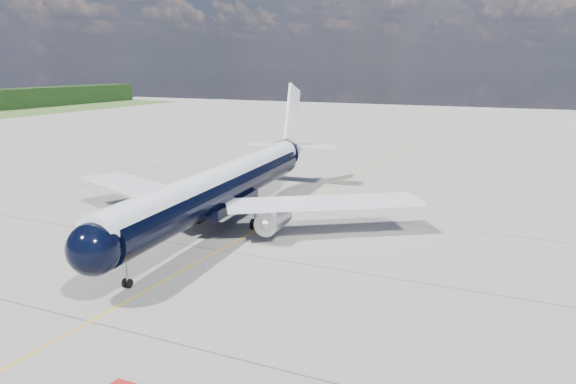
% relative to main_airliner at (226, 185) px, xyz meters
% --- Properties ---
extents(ground, '(320.00, 320.00, 0.00)m').
position_rel_main_airliner_xyz_m(ground, '(3.39, 13.13, -4.11)').
color(ground, gray).
rests_on(ground, ground).
extents(taxiway_centerline, '(0.16, 160.00, 0.01)m').
position_rel_main_airliner_xyz_m(taxiway_centerline, '(3.39, 8.13, -4.10)').
color(taxiway_centerline, '#E8AA0C').
rests_on(taxiway_centerline, ground).
extents(main_airliner, '(37.42, 45.79, 13.23)m').
position_rel_main_airliner_xyz_m(main_airliner, '(0.00, 0.00, 0.00)').
color(main_airliner, black).
rests_on(main_airliner, ground).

